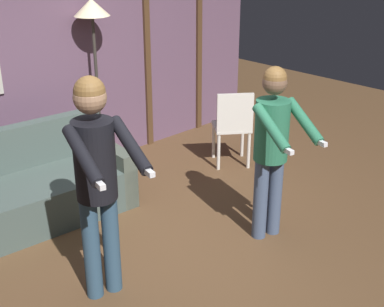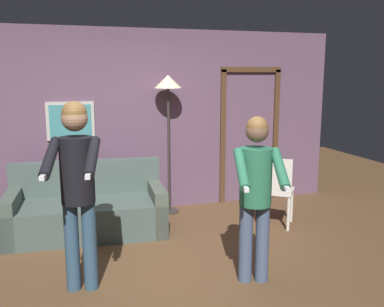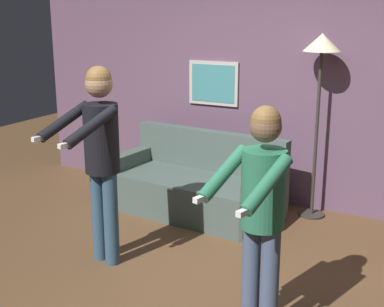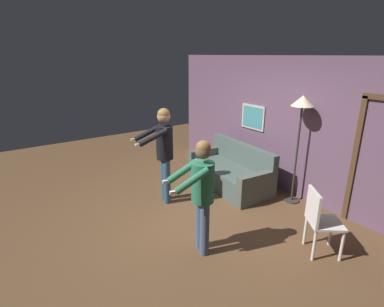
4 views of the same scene
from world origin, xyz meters
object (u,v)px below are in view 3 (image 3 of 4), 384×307
(couch, at_px, (195,188))
(torchiere_lamp, at_px, (321,61))
(person_standing_left, at_px, (100,147))
(person_standing_right, at_px, (261,201))

(couch, relative_size, torchiere_lamp, 1.00)
(couch, bearing_deg, person_standing_left, -96.42)
(person_standing_right, bearing_deg, torchiere_lamp, 95.84)
(couch, bearing_deg, person_standing_right, -51.70)
(person_standing_left, relative_size, person_standing_right, 1.09)
(torchiere_lamp, relative_size, person_standing_left, 1.12)
(torchiere_lamp, xyz_separation_m, person_standing_left, (-1.35, -1.95, -0.62))
(couch, height_order, torchiere_lamp, torchiere_lamp)
(person_standing_left, bearing_deg, couch, 83.58)
(person_standing_right, bearing_deg, person_standing_left, 167.89)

